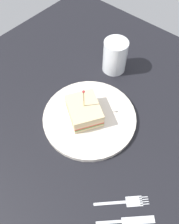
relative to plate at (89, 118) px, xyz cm
name	(u,v)px	position (x,y,z in cm)	size (l,w,h in cm)	color
ground_plane	(89,121)	(0.00, 0.00, -1.65)	(93.75, 93.75, 2.00)	black
plate	(89,118)	(0.00, 0.00, 0.00)	(24.94, 24.94, 1.29)	silver
sandwich_half_center	(84,111)	(1.18, 0.76, 2.90)	(12.16, 11.59, 10.45)	beige
drink_glass	(115,58)	(6.66, -19.39, 3.88)	(7.19, 7.19, 10.19)	silver
fork	(128,202)	(-20.45, 10.97, -0.47)	(9.42, 9.39, 0.35)	silver
knife	(129,221)	(-22.89, 13.92, -0.47)	(9.64, 9.44, 0.35)	silver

